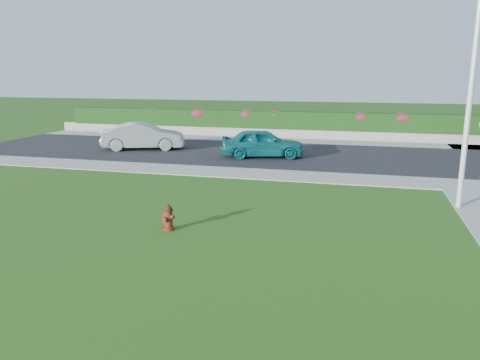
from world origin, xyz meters
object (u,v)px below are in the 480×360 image
(fire_hydrant, at_px, (168,218))
(utility_pole, at_px, (469,108))
(sedan_teal, at_px, (263,143))
(sedan_silver, at_px, (143,136))

(fire_hydrant, relative_size, utility_pole, 0.12)
(sedan_teal, xyz_separation_m, utility_pole, (7.75, -7.16, 2.36))
(sedan_silver, bearing_deg, fire_hydrant, -170.31)
(sedan_teal, distance_m, sedan_silver, 6.84)
(sedan_silver, bearing_deg, sedan_teal, -115.01)
(fire_hydrant, distance_m, utility_pole, 9.42)
(fire_hydrant, height_order, sedan_teal, sedan_teal)
(fire_hydrant, xyz_separation_m, sedan_teal, (0.20, 11.38, 0.39))
(sedan_teal, bearing_deg, fire_hydrant, 165.18)
(sedan_silver, xyz_separation_m, utility_pole, (14.56, -7.88, 2.33))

